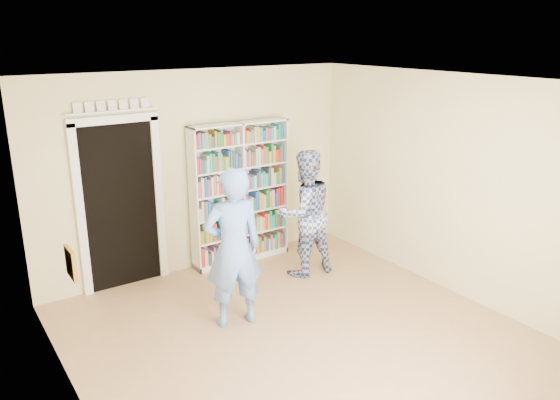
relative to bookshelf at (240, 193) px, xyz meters
The scene contains 11 objects.
floor 2.61m from the bookshelf, 102.89° to the right, with size 5.00×5.00×0.00m, color #A47A4F.
ceiling 2.94m from the bookshelf, 102.89° to the right, with size 5.00×5.00×0.00m, color white.
wall_back 0.66m from the bookshelf, 163.81° to the left, with size 4.50×4.50×0.00m, color beige.
wall_left 3.66m from the bookshelf, 139.93° to the right, with size 5.00×5.00×0.00m, color beige.
wall_right 2.92m from the bookshelf, 53.84° to the right, with size 5.00×5.00×0.00m, color beige.
bookshelf is the anchor object (origin of this frame).
doorway 1.65m from the bookshelf, behind, with size 1.10×0.08×2.43m.
wall_art 3.52m from the bookshelf, 142.22° to the right, with size 0.03×0.25×0.25m, color brown.
man_blue 1.80m from the bookshelf, 122.40° to the right, with size 0.66×0.43×1.80m, color #6894E7.
man_plaid 1.00m from the bookshelf, 60.93° to the right, with size 0.83×0.64×1.70m, color navy.
paper_sheet 1.20m from the bookshelf, 61.86° to the right, with size 0.19×0.01×0.27m, color white.
Camera 1 is at (-3.08, -4.01, 3.15)m, focal length 35.00 mm.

